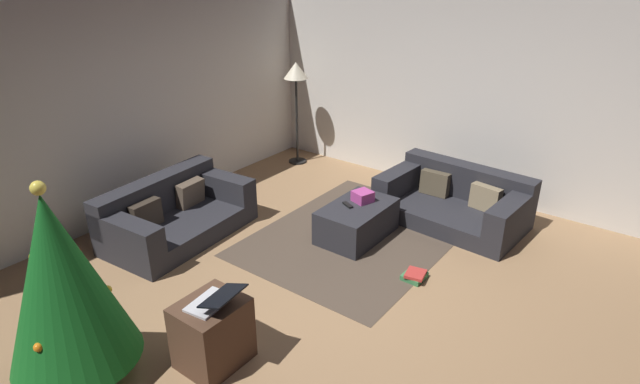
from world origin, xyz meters
name	(u,v)px	position (x,y,z in m)	size (l,w,h in m)	color
ground_plane	(335,300)	(0.00, 0.00, 0.00)	(6.40, 6.40, 0.00)	#93704C
rear_partition	(118,112)	(0.00, 3.14, 1.30)	(6.40, 0.12, 2.60)	silver
corner_partition	(477,99)	(3.14, 0.00, 1.30)	(0.12, 6.40, 2.60)	silver
couch_left	(174,214)	(-0.06, 2.24, 0.26)	(1.75, 1.06, 0.65)	#26262B
couch_right	(455,201)	(2.25, -0.21, 0.25)	(1.11, 1.75, 0.63)	#26262B
ottoman	(357,221)	(1.16, 0.51, 0.20)	(0.94, 0.59, 0.39)	#26262B
gift_box	(363,196)	(1.29, 0.53, 0.46)	(0.20, 0.20, 0.12)	#B23F8C
tv_remote	(348,205)	(1.09, 0.60, 0.41)	(0.05, 0.16, 0.02)	black
christmas_tree	(61,281)	(-1.96, 0.98, 0.88)	(0.94, 0.94, 1.65)	brown
side_table	(213,333)	(-1.23, 0.30, 0.28)	(0.52, 0.44, 0.56)	#4C3323
laptop	(214,300)	(-1.23, 0.25, 0.61)	(0.39, 0.41, 0.17)	silver
book_stack	(415,275)	(0.77, -0.44, 0.04)	(0.25, 0.23, 0.09)	#387A47
corner_lamp	(296,78)	(2.60, 2.57, 1.33)	(0.36, 0.36, 1.56)	black
area_rug	(356,236)	(1.16, 0.51, 0.00)	(2.60, 2.00, 0.01)	#4A3D31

